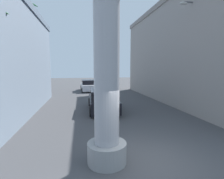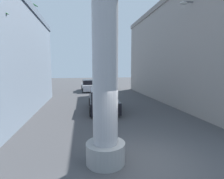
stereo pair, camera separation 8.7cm
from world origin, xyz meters
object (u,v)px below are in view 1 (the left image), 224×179
street_lamp (202,48)px  palm_tree_mid_left (21,40)px  palm_tree_far_right (140,52)px  pedestrian_mid_right (181,94)px  car_lead (103,100)px  car_far (88,86)px  palm_tree_mid_right (162,45)px  neon_sign_pole (107,7)px

street_lamp → palm_tree_mid_left: palm_tree_mid_left is taller
palm_tree_mid_left → palm_tree_far_right: size_ratio=1.06×
palm_tree_mid_left → pedestrian_mid_right: size_ratio=4.92×
street_lamp → palm_tree_far_right: (0.70, 14.99, 1.01)m
car_lead → palm_tree_mid_left: 7.97m
car_far → palm_tree_far_right: bearing=9.4°
palm_tree_far_right → pedestrian_mid_right: bearing=-93.8°
palm_tree_mid_right → palm_tree_mid_left: (-13.24, -2.99, -0.29)m
palm_tree_mid_left → palm_tree_far_right: bearing=38.9°
palm_tree_mid_left → palm_tree_mid_right: bearing=12.7°
palm_tree_mid_right → neon_sign_pole: bearing=-122.3°
street_lamp → car_far: 15.99m
car_far → palm_tree_mid_left: 12.06m
car_lead → palm_tree_mid_left: palm_tree_mid_left is taller
street_lamp → car_far: street_lamp is taller
street_lamp → palm_tree_mid_left: 13.53m
car_lead → palm_tree_mid_right: (7.11, 4.96, 4.98)m
car_far → palm_tree_mid_right: palm_tree_mid_right is taller
street_lamp → pedestrian_mid_right: street_lamp is taller
car_far → car_lead: bearing=-87.0°
neon_sign_pole → car_far: neon_sign_pole is taller
neon_sign_pole → street_lamp: (7.57, 5.51, -0.47)m
car_lead → car_far: bearing=93.0°
car_far → palm_tree_mid_left: (-5.53, -9.64, 4.69)m
neon_sign_pole → street_lamp: 9.38m
neon_sign_pole → street_lamp: neon_sign_pole is taller
car_far → pedestrian_mid_right: size_ratio=2.58×
car_far → palm_tree_mid_right: (7.71, -6.65, 4.98)m
street_lamp → car_far: size_ratio=1.68×
palm_tree_far_right → car_lead: bearing=-120.0°
palm_tree_far_right → pedestrian_mid_right: size_ratio=4.64×
street_lamp → neon_sign_pole: bearing=-143.9°
palm_tree_mid_left → neon_sign_pole: bearing=-60.8°
street_lamp → car_lead: bearing=163.1°
palm_tree_far_right → pedestrian_mid_right: 13.74m
car_far → palm_tree_mid_right: bearing=-40.7°
palm_tree_mid_left → palm_tree_far_right: (13.59, 10.97, 0.17)m
street_lamp → pedestrian_mid_right: size_ratio=4.34×
palm_tree_mid_right → palm_tree_mid_left: size_ratio=1.10×
neon_sign_pole → palm_tree_far_right: (8.27, 20.51, 0.53)m
palm_tree_mid_left → car_lead: bearing=-17.8°
palm_tree_mid_left → pedestrian_mid_right: bearing=-8.8°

